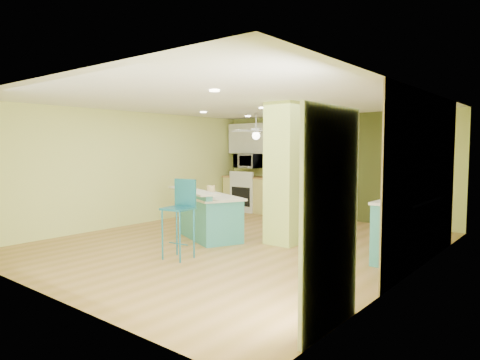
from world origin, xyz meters
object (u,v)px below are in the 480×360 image
fruit_bowl (290,177)px  canister (211,190)px  side_counter (406,229)px  bar_stool (181,206)px  peninsula (209,216)px

fruit_bowl → canister: fruit_bowl is taller
side_counter → fruit_bowl: 4.38m
bar_stool → side_counter: (2.75, 2.06, -0.35)m
bar_stool → canister: bar_stool is taller
side_counter → fruit_bowl: (-3.60, 2.44, 0.51)m
side_counter → canister: canister is taller
peninsula → side_counter: 3.48m
fruit_bowl → side_counter: bearing=-34.1°
peninsula → canister: canister is taller
bar_stool → fruit_bowl: 4.58m
peninsula → fruit_bowl: bearing=118.1°
peninsula → fruit_bowl: (-0.21, 3.19, 0.55)m
peninsula → fruit_bowl: size_ratio=5.73×
fruit_bowl → canister: size_ratio=1.96×
peninsula → bar_stool: bar_stool is taller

